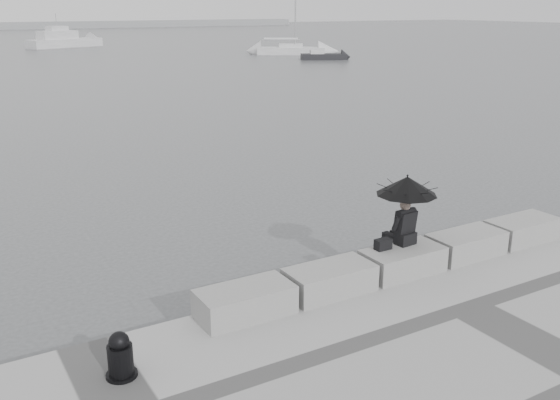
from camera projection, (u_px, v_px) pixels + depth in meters
ground at (385, 288)px, 12.54m from camera, size 360.00×360.00×0.00m
stone_block_far_left at (245, 302)px, 10.30m from camera, size 1.60×0.80×0.50m
stone_block_left at (330, 280)px, 11.12m from camera, size 1.60×0.80×0.50m
stone_block_centre at (403, 261)px, 11.95m from camera, size 1.60×0.80×0.50m
stone_block_right at (466, 245)px, 12.77m from camera, size 1.60×0.80×0.50m
stone_block_far_right at (522, 230)px, 13.59m from camera, size 1.60×0.80×0.50m
seated_person at (407, 194)px, 11.84m from camera, size 1.17×1.17×1.39m
bag at (383, 244)px, 11.82m from camera, size 0.32×0.18×0.20m
mooring_bollard at (120, 358)px, 8.58m from camera, size 0.44×0.44×0.69m
sailboat_right at (291, 50)px, 72.02m from camera, size 7.84×6.11×12.90m
motor_cruiser at (65, 40)px, 84.17m from camera, size 10.43×6.11×4.50m
small_motorboat at (324, 56)px, 65.20m from camera, size 4.96×3.53×1.10m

